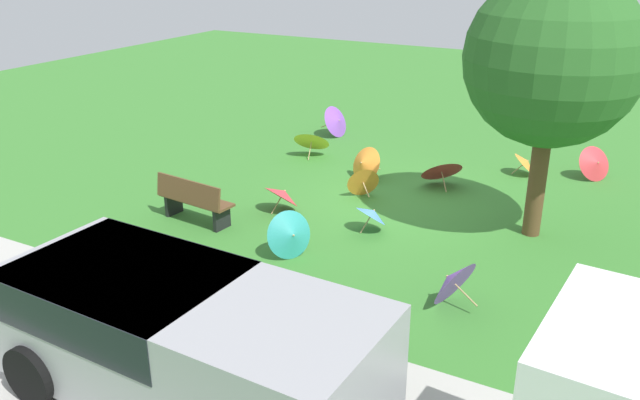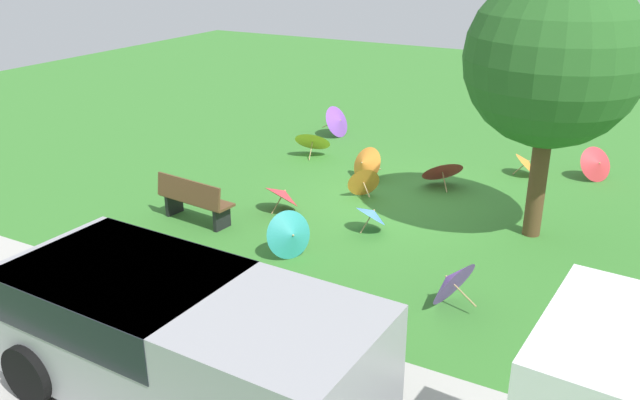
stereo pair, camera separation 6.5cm
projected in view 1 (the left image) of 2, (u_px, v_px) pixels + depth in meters
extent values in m
plane|color=#387A2D|center=(403.00, 202.00, 13.67)|extent=(40.00, 40.00, 0.00)
cube|color=#B2AFA8|center=(184.00, 394.00, 7.92)|extent=(40.00, 3.81, 0.01)
cube|color=#99999E|center=(189.00, 340.00, 7.49)|extent=(4.66, 2.06, 1.35)
cube|color=black|center=(127.00, 289.00, 7.78)|extent=(2.64, 2.01, 0.55)
cylinder|color=black|center=(32.00, 374.00, 7.67)|extent=(0.77, 0.25, 0.76)
cylinder|color=black|center=(148.00, 302.00, 9.19)|extent=(0.77, 0.25, 0.76)
cylinder|color=black|center=(351.00, 374.00, 7.67)|extent=(0.77, 0.25, 0.76)
cube|color=brown|center=(196.00, 200.00, 12.59)|extent=(1.64, 0.61, 0.05)
cube|color=brown|center=(188.00, 192.00, 12.35)|extent=(1.60, 0.28, 0.45)
cube|color=black|center=(174.00, 203.00, 13.01)|extent=(0.12, 0.41, 0.45)
cube|color=black|center=(222.00, 218.00, 12.33)|extent=(0.12, 0.41, 0.45)
cylinder|color=brown|center=(538.00, 175.00, 11.79)|extent=(0.32, 0.32, 2.33)
sphere|color=#286023|center=(553.00, 59.00, 11.02)|extent=(3.02, 3.02, 3.02)
cylinder|color=tan|center=(310.00, 151.00, 16.29)|extent=(0.11, 0.34, 0.39)
cone|color=yellow|center=(312.00, 139.00, 16.39)|extent=(1.06, 0.98, 0.71)
sphere|color=tan|center=(313.00, 136.00, 16.41)|extent=(0.05, 0.06, 0.05)
cylinder|color=tan|center=(444.00, 182.00, 14.25)|extent=(0.24, 0.26, 0.37)
cone|color=#D8383F|center=(441.00, 169.00, 14.35)|extent=(1.20, 1.19, 0.71)
sphere|color=tan|center=(440.00, 165.00, 14.37)|extent=(0.06, 0.06, 0.05)
cylinder|color=tan|center=(466.00, 295.00, 9.58)|extent=(0.40, 0.14, 0.23)
cone|color=purple|center=(451.00, 280.00, 9.71)|extent=(0.75, 0.96, 0.83)
sphere|color=tan|center=(447.00, 276.00, 9.74)|extent=(0.06, 0.05, 0.05)
cylinder|color=tan|center=(366.00, 190.00, 13.64)|extent=(0.32, 0.36, 0.18)
cone|color=orange|center=(362.00, 181.00, 13.86)|extent=(0.75, 0.72, 0.70)
sphere|color=tan|center=(361.00, 179.00, 13.91)|extent=(0.06, 0.06, 0.05)
cylinder|color=tan|center=(365.00, 225.00, 12.22)|extent=(0.15, 0.20, 0.31)
cone|color=#4C8CE5|center=(372.00, 213.00, 12.21)|extent=(0.85, 0.84, 0.48)
sphere|color=tan|center=(374.00, 210.00, 12.20)|extent=(0.06, 0.06, 0.05)
cylinder|color=tan|center=(587.00, 166.00, 15.08)|extent=(0.34, 0.29, 0.25)
cone|color=#D8383F|center=(596.00, 163.00, 14.79)|extent=(0.92, 0.96, 0.78)
sphere|color=tan|center=(598.00, 163.00, 14.73)|extent=(0.06, 0.06, 0.05)
cylinder|color=tan|center=(328.00, 124.00, 18.25)|extent=(0.49, 0.08, 0.26)
cone|color=purple|center=(337.00, 121.00, 18.04)|extent=(0.61, 0.94, 0.86)
sphere|color=tan|center=(339.00, 120.00, 17.99)|extent=(0.05, 0.04, 0.05)
cylinder|color=tan|center=(282.00, 234.00, 11.45)|extent=(0.47, 0.27, 0.18)
cone|color=teal|center=(291.00, 235.00, 11.15)|extent=(0.76, 0.93, 0.85)
sphere|color=tan|center=(294.00, 235.00, 11.08)|extent=(0.06, 0.05, 0.05)
cylinder|color=tan|center=(373.00, 167.00, 14.96)|extent=(0.20, 0.42, 0.23)
cone|color=orange|center=(364.00, 163.00, 14.74)|extent=(0.94, 0.78, 0.80)
sphere|color=tan|center=(361.00, 163.00, 14.68)|extent=(0.05, 0.06, 0.05)
cylinder|color=tan|center=(276.00, 206.00, 13.07)|extent=(0.13, 0.24, 0.32)
cone|color=#D8383F|center=(283.00, 194.00, 13.08)|extent=(0.99, 0.95, 0.59)
sphere|color=tan|center=(285.00, 191.00, 13.08)|extent=(0.05, 0.06, 0.05)
cylinder|color=tan|center=(518.00, 169.00, 15.20)|extent=(0.26, 0.11, 0.28)
cone|color=orange|center=(526.00, 162.00, 15.11)|extent=(0.70, 0.76, 0.51)
sphere|color=tan|center=(528.00, 161.00, 15.09)|extent=(0.06, 0.05, 0.05)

